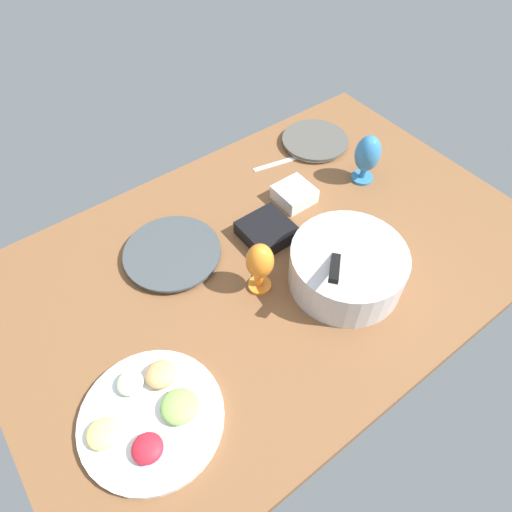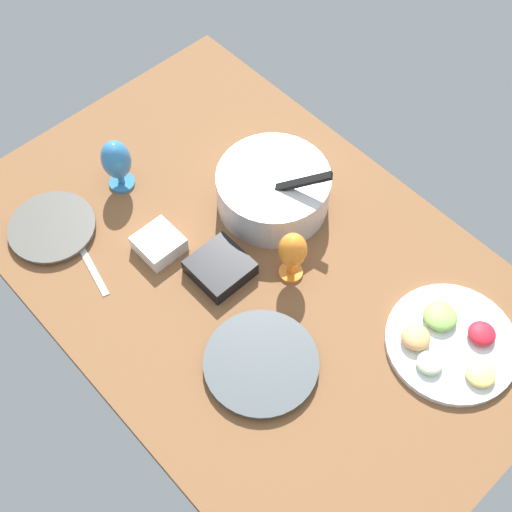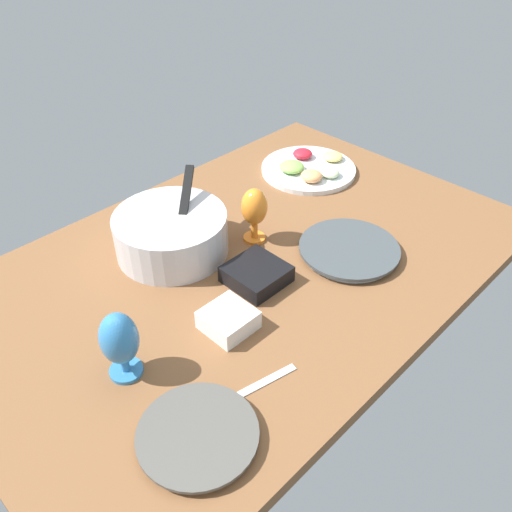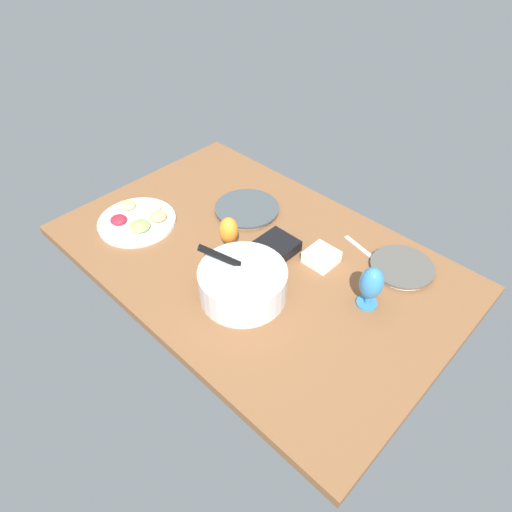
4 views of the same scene
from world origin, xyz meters
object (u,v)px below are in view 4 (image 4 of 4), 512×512
at_px(fruit_platter, 138,220).
at_px(hurricane_glass_blue, 371,284).
at_px(dinner_plate_right, 247,209).
at_px(square_bowl_black, 277,246).
at_px(hurricane_glass_orange, 229,232).
at_px(square_bowl_white, 321,257).
at_px(dinner_plate_left, 402,267).
at_px(mixing_bowl, 243,282).

bearing_deg(fruit_platter, hurricane_glass_blue, -163.17).
xyz_separation_m(dinner_plate_right, square_bowl_black, (-0.27, 0.10, 0.01)).
xyz_separation_m(dinner_plate_right, fruit_platter, (0.28, 0.39, 0.00)).
distance_m(dinner_plate_right, hurricane_glass_orange, 0.30).
bearing_deg(square_bowl_white, hurricane_glass_orange, 34.95).
height_order(fruit_platter, square_bowl_white, fruit_platter).
xyz_separation_m(dinner_plate_left, hurricane_glass_blue, (-0.00, 0.24, 0.09)).
height_order(hurricane_glass_blue, square_bowl_white, hurricane_glass_blue).
relative_size(mixing_bowl, square_bowl_black, 2.19).
bearing_deg(dinner_plate_left, dinner_plate_right, 12.27).
xyz_separation_m(dinner_plate_left, square_bowl_white, (0.25, 0.18, 0.02)).
distance_m(hurricane_glass_blue, square_bowl_black, 0.43).
xyz_separation_m(mixing_bowl, square_bowl_black, (0.07, -0.27, -0.04)).
relative_size(hurricane_glass_blue, square_bowl_black, 1.19).
relative_size(dinner_plate_left, hurricane_glass_orange, 1.43).
height_order(square_bowl_white, square_bowl_black, square_bowl_white).
bearing_deg(square_bowl_white, hurricane_glass_blue, 166.51).
bearing_deg(hurricane_glass_blue, dinner_plate_left, -89.49).
bearing_deg(square_bowl_white, dinner_plate_right, -3.97).
relative_size(dinner_plate_right, hurricane_glass_blue, 1.65).
relative_size(dinner_plate_right, fruit_platter, 0.86).
xyz_separation_m(mixing_bowl, fruit_platter, (0.63, 0.02, -0.05)).
height_order(dinner_plate_right, hurricane_glass_blue, hurricane_glass_blue).
xyz_separation_m(dinner_plate_left, square_bowl_black, (0.42, 0.26, 0.01)).
distance_m(dinner_plate_left, square_bowl_white, 0.31).
bearing_deg(fruit_platter, mixing_bowl, -178.23).
bearing_deg(dinner_plate_right, fruit_platter, 54.06).
xyz_separation_m(fruit_platter, hurricane_glass_blue, (-0.98, -0.30, 0.09)).
distance_m(dinner_plate_right, hurricane_glass_blue, 0.71).
height_order(dinner_plate_right, square_bowl_white, square_bowl_white).
distance_m(mixing_bowl, hurricane_glass_blue, 0.45).
height_order(fruit_platter, hurricane_glass_orange, hurricane_glass_orange).
relative_size(dinner_plate_left, square_bowl_black, 1.67).
distance_m(dinner_plate_right, square_bowl_black, 0.29).
bearing_deg(hurricane_glass_orange, dinner_plate_left, -144.69).
xyz_separation_m(square_bowl_white, square_bowl_black, (0.17, 0.07, -0.00)).
xyz_separation_m(dinner_plate_right, mixing_bowl, (-0.35, 0.37, 0.05)).
bearing_deg(square_bowl_black, mixing_bowl, 105.59).
bearing_deg(hurricane_glass_blue, mixing_bowl, 38.20).
bearing_deg(hurricane_glass_orange, dinner_plate_right, -59.62).
distance_m(fruit_platter, hurricane_glass_blue, 1.03).
xyz_separation_m(hurricane_glass_orange, square_bowl_black, (-0.13, -0.14, -0.08)).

